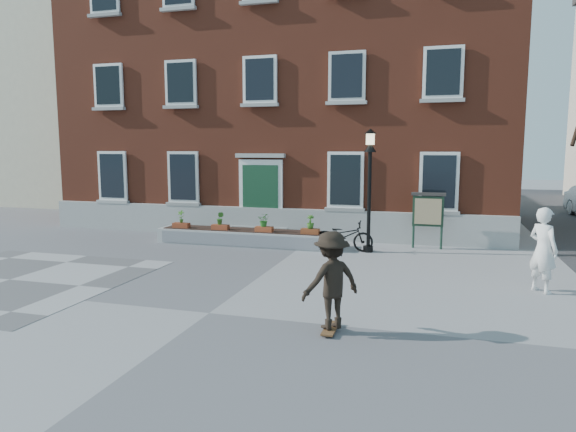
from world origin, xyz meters
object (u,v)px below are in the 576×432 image
(bystander, at_px, (543,250))
(notice_board, at_px, (428,211))
(bicycle, at_px, (344,236))
(lamp_post, at_px, (370,173))
(skateboarder, at_px, (331,280))

(bystander, xyz_separation_m, notice_board, (-2.67, 4.64, 0.27))
(bicycle, bearing_deg, notice_board, -67.79)
(bystander, height_order, lamp_post, lamp_post)
(bystander, height_order, skateboarder, bystander)
(bystander, bearing_deg, skateboarder, 92.38)
(lamp_post, relative_size, notice_board, 2.10)
(skateboarder, bearing_deg, bicycle, 98.31)
(bystander, height_order, notice_board, bystander)
(bystander, bearing_deg, bicycle, 15.65)
(lamp_post, height_order, notice_board, lamp_post)
(bystander, xyz_separation_m, skateboarder, (-4.17, -3.94, -0.03))
(lamp_post, bearing_deg, bystander, -38.17)
(bicycle, distance_m, lamp_post, 2.19)
(bicycle, relative_size, bystander, 0.95)
(bicycle, bearing_deg, lamp_post, -88.41)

